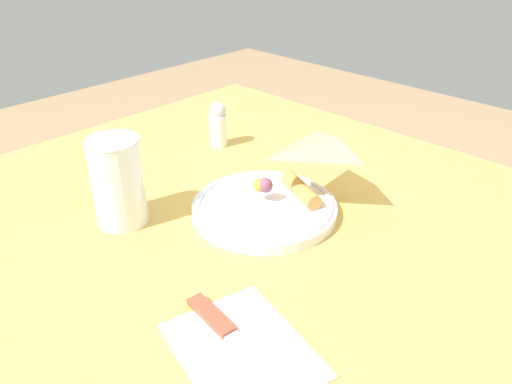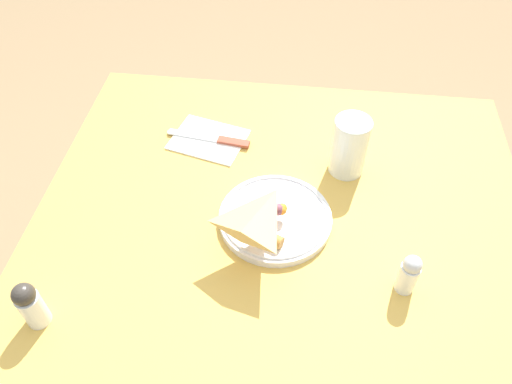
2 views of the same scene
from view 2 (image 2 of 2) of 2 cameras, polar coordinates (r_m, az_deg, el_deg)
ground_plane at (r=1.63m, az=1.86°, el=-20.03°), size 6.00×6.00×0.00m
dining_table at (r=1.06m, az=2.71°, el=-6.91°), size 0.96×0.85×0.76m
plate_pizza at (r=0.95m, az=2.17°, el=-2.86°), size 0.22×0.22×0.05m
milk_glass at (r=1.03m, az=10.58°, el=4.91°), size 0.07×0.07×0.13m
napkin_folded at (r=1.12m, az=-5.44°, el=5.99°), size 0.18×0.16×0.00m
butter_knife at (r=1.12m, az=-5.00°, el=6.10°), size 0.19×0.04×0.01m
salt_shaker at (r=0.88m, az=17.08°, el=-8.92°), size 0.03×0.03×0.09m
pepper_shaker at (r=0.88m, az=-24.40°, el=-11.63°), size 0.04×0.04×0.10m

